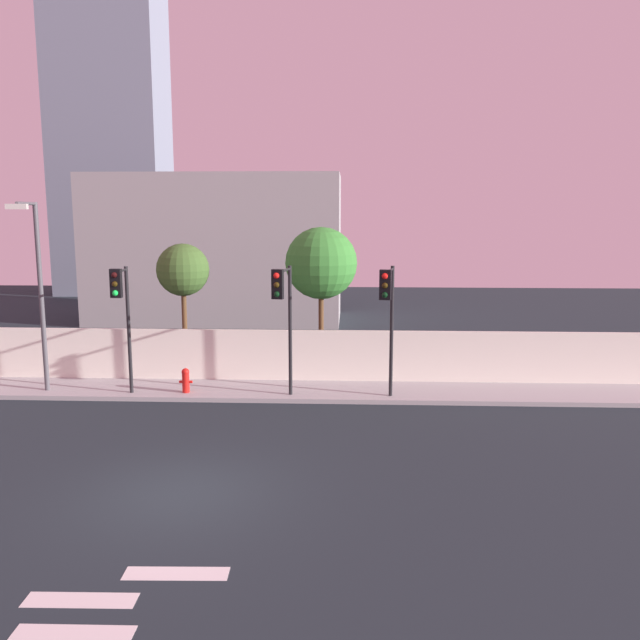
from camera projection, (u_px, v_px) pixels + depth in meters
name	position (u px, v px, depth m)	size (l,w,h in m)	color
ground_plane	(180.00, 493.00, 14.69)	(80.00, 80.00, 0.00)	#1E272C
sidewalk	(240.00, 391.00, 22.76)	(36.00, 2.40, 0.15)	#A1A1A1
perimeter_wall	(246.00, 355.00, 23.87)	(36.00, 0.18, 1.80)	white
crosswalk_marking	(92.00, 617.00, 10.23)	(3.27, 3.02, 0.01)	silver
traffic_light_left	(122.00, 303.00, 21.23)	(0.34, 1.20, 4.21)	black
traffic_light_center	(388.00, 304.00, 20.58)	(0.54, 1.69, 4.25)	black
traffic_light_right	(283.00, 304.00, 20.78)	(0.50, 1.60, 4.25)	black
street_lamp_curbside	(37.00, 280.00, 21.67)	(0.74, 2.14, 6.25)	#4C4C51
fire_hydrant	(186.00, 379.00, 22.20)	(0.44, 0.26, 0.82)	red
roadside_tree_leftmost	(183.00, 271.00, 24.90)	(1.96, 1.96, 4.93)	brown
roadside_tree_midleft	(321.00, 264.00, 24.63)	(2.66, 2.66, 5.55)	brown
low_building_distant	(217.00, 248.00, 37.34)	(13.71, 6.00, 8.08)	#9C9C9C
tower_on_skyline	(109.00, 113.00, 48.14)	(7.83, 5.00, 26.09)	gray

